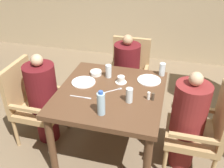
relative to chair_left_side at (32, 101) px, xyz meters
name	(u,v)px	position (x,y,z in m)	size (l,w,h in m)	color
ground_plane	(111,148)	(0.89, 0.00, -0.49)	(16.00, 16.00, 0.00)	#7A664C
dining_table	(111,100)	(0.89, 0.00, 0.17)	(1.01, 1.05, 0.76)	brown
chair_left_side	(32,101)	(0.00, 0.00, 0.00)	(0.50, 0.49, 0.92)	tan
diner_in_left_chair	(43,99)	(0.14, 0.00, 0.05)	(0.32, 0.32, 1.06)	#5B1419
chair_far_side	(129,72)	(0.89, 0.91, 0.00)	(0.49, 0.50, 0.92)	tan
diner_in_far_chair	(126,74)	(0.89, 0.77, 0.05)	(0.32, 0.32, 1.06)	#5B1419
chair_right_side	(202,129)	(1.79, 0.00, 0.00)	(0.50, 0.49, 0.92)	tan
diner_in_right_chair	(188,121)	(1.64, 0.00, 0.06)	(0.32, 0.32, 1.07)	maroon
plate_main_left	(84,82)	(0.59, 0.08, 0.28)	(0.24, 0.24, 0.01)	white
plate_main_right	(149,80)	(1.22, 0.29, 0.28)	(0.24, 0.24, 0.01)	white
teacup_with_saucer	(121,80)	(0.95, 0.19, 0.30)	(0.12, 0.12, 0.07)	white
bowl_small	(96,73)	(0.66, 0.27, 0.29)	(0.12, 0.12, 0.04)	white
water_bottle	(101,103)	(0.91, -0.36, 0.38)	(0.07, 0.07, 0.22)	#A3C6DB
glass_tall_near	(129,95)	(1.10, -0.12, 0.34)	(0.06, 0.06, 0.14)	silver
glass_tall_mid	(108,71)	(0.80, 0.26, 0.34)	(0.06, 0.06, 0.14)	silver
glass_tall_far	(162,69)	(1.34, 0.45, 0.34)	(0.06, 0.06, 0.14)	silver
salt_shaker	(149,96)	(1.26, -0.04, 0.31)	(0.03, 0.03, 0.08)	white
pepper_shaker	(153,97)	(1.30, -0.04, 0.31)	(0.03, 0.03, 0.07)	#4C3D2D
fork_beside_plate	(115,90)	(0.93, 0.03, 0.27)	(0.16, 0.14, 0.00)	silver
knife_beside_plate	(82,97)	(0.66, -0.17, 0.27)	(0.21, 0.02, 0.00)	silver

